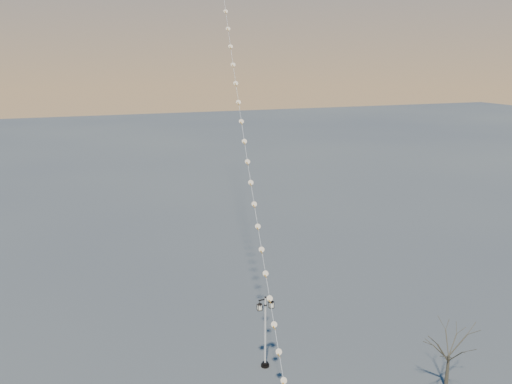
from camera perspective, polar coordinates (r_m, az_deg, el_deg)
name	(u,v)px	position (r m, az deg, el deg)	size (l,w,h in m)	color
street_lamp	(265,328)	(31.09, 1.00, -14.36)	(1.11, 0.49, 4.37)	black
bare_tree	(450,346)	(31.09, 20.00, -15.23)	(2.13, 2.13, 3.53)	#3D3729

